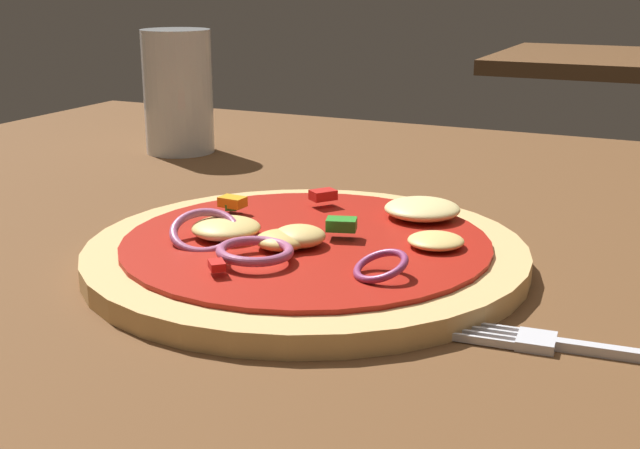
% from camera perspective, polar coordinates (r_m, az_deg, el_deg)
% --- Properties ---
extents(dining_table, '(1.19, 0.93, 0.03)m').
position_cam_1_polar(dining_table, '(0.53, 6.05, -4.19)').
color(dining_table, brown).
rests_on(dining_table, ground).
extents(pizza, '(0.27, 0.27, 0.03)m').
position_cam_1_polar(pizza, '(0.51, -0.86, -1.76)').
color(pizza, tan).
rests_on(pizza, dining_table).
extents(fork, '(0.18, 0.03, 0.01)m').
position_cam_1_polar(fork, '(0.42, 19.27, -8.17)').
color(fork, silver).
rests_on(fork, dining_table).
extents(beer_glass, '(0.07, 0.07, 0.12)m').
position_cam_1_polar(beer_glass, '(0.84, -9.54, 8.30)').
color(beer_glass, silver).
rests_on(beer_glass, dining_table).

